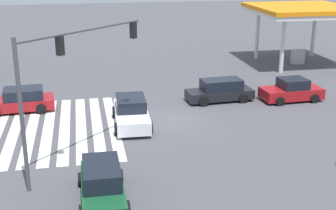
{
  "coord_description": "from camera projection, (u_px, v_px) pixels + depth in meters",
  "views": [
    {
      "loc": [
        26.55,
        -5.05,
        9.87
      ],
      "look_at": [
        0.0,
        0.0,
        1.01
      ],
      "focal_mm": 50.0,
      "sensor_mm": 36.0,
      "label": 1
    }
  ],
  "objects": [
    {
      "name": "car_0",
      "position": [
        292.0,
        91.0,
        32.49
      ],
      "size": [
        2.3,
        4.28,
        1.56
      ],
      "rotation": [
        0.0,
        0.0,
        -1.52
      ],
      "color": "maroon",
      "rests_on": "ground_plane"
    },
    {
      "name": "gas_station_canopy",
      "position": [
        302.0,
        12.0,
        41.96
      ],
      "size": [
        8.52,
        8.52,
        5.28
      ],
      "color": "silver",
      "rests_on": "ground_plane"
    },
    {
      "name": "car_1",
      "position": [
        102.0,
        183.0,
        19.4
      ],
      "size": [
        4.57,
        1.98,
        1.55
      ],
      "rotation": [
        0.0,
        0.0,
        0.0
      ],
      "color": "#144728",
      "rests_on": "ground_plane"
    },
    {
      "name": "ground_plane",
      "position": [
        168.0,
        121.0,
        28.76
      ],
      "size": [
        141.65,
        141.65,
        0.0
      ],
      "primitive_type": "plane",
      "color": "#47474C"
    },
    {
      "name": "traffic_signal_mast",
      "position": [
        63.0,
        70.0,
        20.71
      ],
      "size": [
        5.73,
        5.73,
        6.71
      ],
      "rotation": [
        0.0,
        0.0,
        2.36
      ],
      "color": "#47474C",
      "rests_on": "ground_plane"
    },
    {
      "name": "car_5",
      "position": [
        220.0,
        91.0,
        32.34
      ],
      "size": [
        2.17,
        4.7,
        1.54
      ],
      "rotation": [
        0.0,
        0.0,
        -1.5
      ],
      "color": "black",
      "rests_on": "ground_plane"
    },
    {
      "name": "car_2",
      "position": [
        20.0,
        100.0,
        30.34
      ],
      "size": [
        2.47,
        4.64,
        1.49
      ],
      "rotation": [
        0.0,
        0.0,
        -1.5
      ],
      "color": "maroon",
      "rests_on": "ground_plane"
    },
    {
      "name": "car_4",
      "position": [
        131.0,
        112.0,
        27.87
      ],
      "size": [
        4.95,
        2.3,
        1.63
      ],
      "rotation": [
        0.0,
        0.0,
        -0.04
      ],
      "color": "silver",
      "rests_on": "ground_plane"
    },
    {
      "name": "crosswalk_markings",
      "position": [
        48.0,
        128.0,
        27.48
      ],
      "size": [
        10.87,
        8.2,
        0.01
      ],
      "rotation": [
        0.0,
        0.0,
        1.57
      ],
      "color": "silver",
      "rests_on": "ground_plane"
    }
  ]
}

